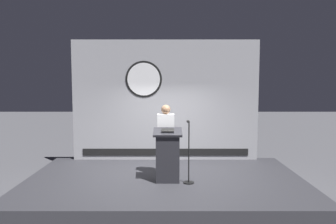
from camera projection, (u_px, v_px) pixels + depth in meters
ground_plane at (165, 190)px, 7.78m from camera, size 40.00×40.00×0.00m
stage_platform at (165, 184)px, 7.76m from camera, size 6.40×4.00×0.30m
banner_display at (165, 101)px, 9.43m from camera, size 5.27×0.12×3.40m
podium at (168, 156)px, 7.44m from camera, size 0.64×0.50×1.20m
speaker_person at (166, 139)px, 7.89m from camera, size 0.40×0.26×1.69m
microphone_stand at (189, 161)px, 7.35m from camera, size 0.24×0.50×1.38m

